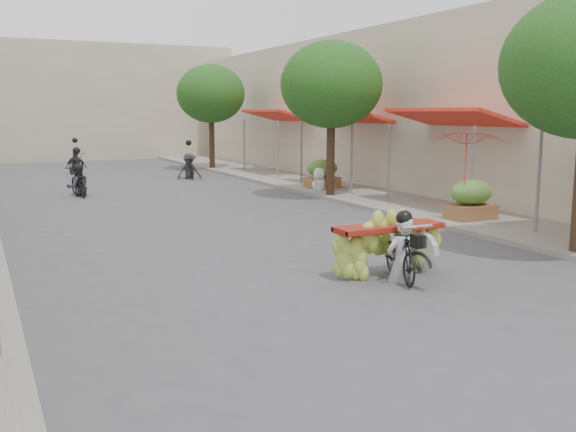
# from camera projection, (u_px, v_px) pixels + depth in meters

# --- Properties ---
(ground) EXTENTS (120.00, 120.00, 0.00)m
(ground) POSITION_uv_depth(u_px,v_px,m) (536.00, 377.00, 7.08)
(ground) COLOR #4D4E52
(ground) RESTS_ON ground
(sidewalk_right) EXTENTS (4.00, 60.00, 0.12)m
(sidewalk_right) POSITION_uv_depth(u_px,v_px,m) (355.00, 191.00, 23.40)
(sidewalk_right) COLOR gray
(sidewalk_right) RESTS_ON ground
(shophouse_row_right) EXTENTS (9.77, 40.00, 6.00)m
(shophouse_row_right) POSITION_uv_depth(u_px,v_px,m) (482.00, 109.00, 24.21)
(shophouse_row_right) COLOR beige
(shophouse_row_right) RESTS_ON ground
(far_building) EXTENTS (20.00, 6.00, 7.00)m
(far_building) POSITION_uv_depth(u_px,v_px,m) (66.00, 102.00, 40.21)
(far_building) COLOR #B2A68D
(far_building) RESTS_ON ground
(street_tree_mid) EXTENTS (3.40, 3.40, 5.25)m
(street_tree_mid) POSITION_uv_depth(u_px,v_px,m) (331.00, 85.00, 21.23)
(street_tree_mid) COLOR #3A2719
(street_tree_mid) RESTS_ON ground
(street_tree_far) EXTENTS (3.40, 3.40, 5.25)m
(street_tree_far) POSITION_uv_depth(u_px,v_px,m) (211.00, 94.00, 31.86)
(street_tree_far) COLOR #3A2719
(street_tree_far) RESTS_ON ground
(produce_crate_mid) EXTENTS (1.20, 0.88, 1.16)m
(produce_crate_mid) POSITION_uv_depth(u_px,v_px,m) (471.00, 197.00, 16.75)
(produce_crate_mid) COLOR brown
(produce_crate_mid) RESTS_ON ground
(produce_crate_far) EXTENTS (1.20, 0.88, 1.16)m
(produce_crate_far) POSITION_uv_depth(u_px,v_px,m) (322.00, 171.00, 23.84)
(produce_crate_far) COLOR brown
(produce_crate_far) RESTS_ON ground
(banana_motorbike) EXTENTS (2.20, 1.81, 2.09)m
(banana_motorbike) POSITION_uv_depth(u_px,v_px,m) (396.00, 239.00, 11.19)
(banana_motorbike) COLOR black
(banana_motorbike) RESTS_ON ground
(market_umbrella) EXTENTS (2.58, 2.58, 1.79)m
(market_umbrella) POSITION_uv_depth(u_px,v_px,m) (468.00, 128.00, 16.12)
(market_umbrella) COLOR red
(market_umbrella) RESTS_ON ground
(pedestrian) EXTENTS (0.89, 0.74, 1.57)m
(pedestrian) POSITION_uv_depth(u_px,v_px,m) (319.00, 168.00, 23.16)
(pedestrian) COLOR white
(pedestrian) RESTS_ON ground
(bg_motorbike_a) EXTENTS (0.84, 1.78, 1.95)m
(bg_motorbike_a) POSITION_uv_depth(u_px,v_px,m) (78.00, 175.00, 22.26)
(bg_motorbike_a) COLOR black
(bg_motorbike_a) RESTS_ON ground
(bg_motorbike_b) EXTENTS (1.10, 1.88, 1.95)m
(bg_motorbike_b) POSITION_uv_depth(u_px,v_px,m) (189.00, 160.00, 27.95)
(bg_motorbike_b) COLOR black
(bg_motorbike_b) RESTS_ON ground
(bg_motorbike_c) EXTENTS (1.31, 1.74, 1.95)m
(bg_motorbike_c) POSITION_uv_depth(u_px,v_px,m) (76.00, 157.00, 30.42)
(bg_motorbike_c) COLOR black
(bg_motorbike_c) RESTS_ON ground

